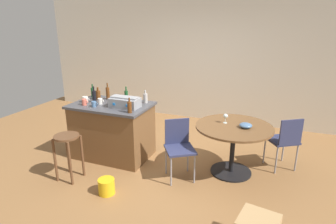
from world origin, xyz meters
TOP-DOWN VIEW (x-y plane):
  - ground_plane at (0.00, 0.00)m, footprint 8.80×8.80m
  - back_wall at (0.00, 2.52)m, footprint 8.00×0.10m
  - kitchen_island at (-0.85, 0.05)m, footprint 1.28×0.84m
  - wooden_stool at (-1.04, -0.83)m, footprint 0.35×0.35m
  - dining_table at (1.12, 0.21)m, footprint 1.12×1.12m
  - folding_chair_near at (1.83, 0.61)m, footprint 0.56×0.56m
  - folding_chair_far at (0.41, -0.18)m, footprint 0.55×0.55m
  - toolbox at (-0.55, -0.02)m, footprint 0.46×0.27m
  - bottle_0 at (-0.35, -0.24)m, footprint 0.06×0.06m
  - bottle_1 at (-0.36, 0.32)m, footprint 0.07×0.07m
  - bottle_2 at (-1.06, 0.28)m, footprint 0.06×0.06m
  - bottle_3 at (-1.39, 0.31)m, footprint 0.06×0.06m
  - bottle_4 at (-1.21, 0.21)m, footprint 0.08×0.08m
  - bottle_5 at (-1.17, 0.05)m, footprint 0.06×0.06m
  - bottle_6 at (-0.69, 0.27)m, footprint 0.06×0.06m
  - cup_0 at (-1.02, -0.18)m, footprint 0.11×0.08m
  - cup_1 at (-1.02, -0.01)m, footprint 0.11×0.07m
  - cup_2 at (-1.30, -0.02)m, footprint 0.13×0.09m
  - cup_3 at (-1.22, -0.16)m, footprint 0.11×0.08m
  - wine_glass at (0.97, 0.29)m, footprint 0.07×0.07m
  - serving_bowl at (1.28, 0.20)m, footprint 0.18×0.18m
  - plastic_bucket at (-0.34, -0.97)m, footprint 0.22×0.22m

SIDE VIEW (x-z plane):
  - ground_plane at x=0.00m, z-range 0.00..0.00m
  - plastic_bucket at x=-0.34m, z-range 0.00..0.21m
  - kitchen_island at x=-0.85m, z-range 0.00..0.92m
  - wooden_stool at x=-1.04m, z-range 0.16..0.85m
  - folding_chair_near at x=1.83m, z-range 0.08..0.94m
  - folding_chair_far at x=0.41m, z-range 0.08..0.94m
  - dining_table at x=1.12m, z-range 0.21..0.96m
  - serving_bowl at x=1.28m, z-range 0.76..0.83m
  - wine_glass at x=0.97m, z-range 0.79..0.94m
  - cup_0 at x=-1.02m, z-range 0.92..1.01m
  - cup_1 at x=-1.02m, z-range 0.92..1.01m
  - cup_2 at x=-1.30m, z-range 0.92..1.02m
  - cup_3 at x=-1.22m, z-range 0.92..1.02m
  - toolbox at x=-0.55m, z-range 0.92..1.09m
  - bottle_4 at x=-1.21m, z-range 0.90..1.11m
  - bottle_1 at x=-0.36m, z-range 0.90..1.11m
  - bottle_0 at x=-0.35m, z-range 0.89..1.12m
  - bottle_3 at x=-1.39m, z-range 0.89..1.13m
  - bottle_6 at x=-0.69m, z-range 0.89..1.15m
  - bottle_5 at x=-1.17m, z-range 0.89..1.16m
  - bottle_2 at x=-1.06m, z-range 0.89..1.17m
  - back_wall at x=0.00m, z-range 0.00..2.70m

